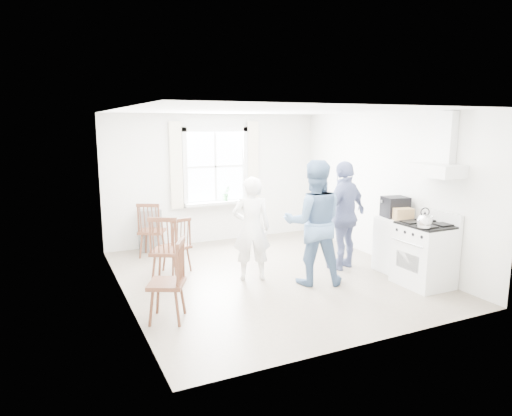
{
  "coord_description": "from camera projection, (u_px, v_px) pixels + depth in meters",
  "views": [
    {
      "loc": [
        -3.16,
        -6.24,
        2.42
      ],
      "look_at": [
        -0.15,
        0.2,
        1.09
      ],
      "focal_mm": 32.0,
      "sensor_mm": 36.0,
      "label": 1
    }
  ],
  "objects": [
    {
      "name": "gas_stove",
      "position": [
        424.0,
        254.0,
        6.82
      ],
      "size": [
        0.68,
        0.76,
        1.12
      ],
      "color": "silver",
      "rests_on": "ground"
    },
    {
      "name": "range_hood",
      "position": [
        439.0,
        159.0,
        6.63
      ],
      "size": [
        0.45,
        0.76,
        0.94
      ],
      "color": "silver",
      "rests_on": "room_shell"
    },
    {
      "name": "person_mid",
      "position": [
        314.0,
        223.0,
        6.84
      ],
      "size": [
        1.2,
        1.2,
        1.89
      ],
      "primitive_type": "imported",
      "rotation": [
        0.0,
        0.0,
        2.75
      ],
      "color": "slate",
      "rests_on": "ground"
    },
    {
      "name": "low_cabinet",
      "position": [
        395.0,
        245.0,
        7.48
      ],
      "size": [
        0.5,
        0.55,
        0.9
      ],
      "primitive_type": "cube",
      "color": "silver",
      "rests_on": "ground"
    },
    {
      "name": "windsor_chair_a",
      "position": [
        179.0,
        239.0,
        7.39
      ],
      "size": [
        0.47,
        0.47,
        0.92
      ],
      "color": "#422215",
      "rests_on": "ground"
    },
    {
      "name": "cardboard_box",
      "position": [
        403.0,
        214.0,
        7.23
      ],
      "size": [
        0.34,
        0.28,
        0.19
      ],
      "primitive_type": "cube",
      "rotation": [
        0.0,
        0.0,
        -0.26
      ],
      "color": "#AB8653",
      "rests_on": "low_cabinet"
    },
    {
      "name": "windsor_chair_b",
      "position": [
        165.0,
        243.0,
        6.8
      ],
      "size": [
        0.61,
        0.61,
        1.07
      ],
      "color": "#422215",
      "rests_on": "ground"
    },
    {
      "name": "kettle",
      "position": [
        424.0,
        221.0,
        6.43
      ],
      "size": [
        0.21,
        0.21,
        0.3
      ],
      "color": "silver",
      "rests_on": "gas_stove"
    },
    {
      "name": "windsor_chair_d",
      "position": [
        150.0,
        224.0,
        8.21
      ],
      "size": [
        0.58,
        0.57,
        1.02
      ],
      "color": "#422215",
      "rests_on": "ground"
    },
    {
      "name": "person_right",
      "position": [
        344.0,
        215.0,
        7.58
      ],
      "size": [
        1.36,
        1.36,
        1.81
      ],
      "primitive_type": "imported",
      "rotation": [
        0.0,
        0.0,
        3.49
      ],
      "color": "navy",
      "rests_on": "ground"
    },
    {
      "name": "shelf_unit",
      "position": [
        150.0,
        230.0,
        8.74
      ],
      "size": [
        0.4,
        0.3,
        0.8
      ],
      "primitive_type": "cube",
      "color": "slate",
      "rests_on": "ground"
    },
    {
      "name": "windsor_chair_c",
      "position": [
        175.0,
        271.0,
        5.57
      ],
      "size": [
        0.58,
        0.58,
        1.04
      ],
      "color": "#422215",
      "rests_on": "ground"
    },
    {
      "name": "room_shell",
      "position": [
        270.0,
        196.0,
        7.08
      ],
      "size": [
        4.62,
        5.12,
        2.64
      ],
      "color": "gray",
      "rests_on": "ground"
    },
    {
      "name": "stereo_stack",
      "position": [
        395.0,
        207.0,
        7.44
      ],
      "size": [
        0.43,
        0.4,
        0.34
      ],
      "color": "black",
      "rests_on": "low_cabinet"
    },
    {
      "name": "person_left",
      "position": [
        251.0,
        229.0,
        7.02
      ],
      "size": [
        0.75,
        0.75,
        1.62
      ],
      "primitive_type": "imported",
      "rotation": [
        0.0,
        0.0,
        2.81
      ],
      "color": "white",
      "rests_on": "ground"
    },
    {
      "name": "window_assembly",
      "position": [
        216.0,
        171.0,
        9.23
      ],
      "size": [
        1.88,
        0.24,
        1.7
      ],
      "color": "white",
      "rests_on": "room_shell"
    },
    {
      "name": "potted_plant",
      "position": [
        226.0,
        193.0,
        9.32
      ],
      "size": [
        0.19,
        0.19,
        0.3
      ],
      "primitive_type": "imported",
      "rotation": [
        0.0,
        0.0,
        0.13
      ],
      "color": "#2F6B33",
      "rests_on": "window_assembly"
    }
  ]
}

